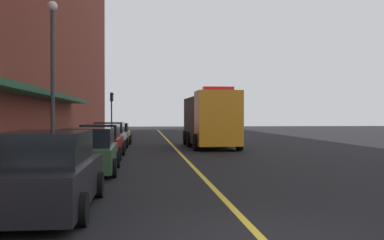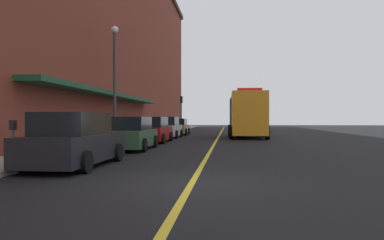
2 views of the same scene
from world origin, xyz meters
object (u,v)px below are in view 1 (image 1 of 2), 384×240
Objects in this scene: utility_truck at (210,120)px; parking_meter_1 at (68,138)px; parked_car_0 at (47,174)px; parked_car_3 at (110,137)px; parked_car_1 at (90,152)px; traffic_light_near at (112,105)px; street_lamp_left at (53,62)px; parked_car_2 at (101,142)px; parked_car_4 at (117,134)px; parking_meter_0 at (68,138)px.

parking_meter_1 is at bearing -44.41° from utility_truck.
parking_meter_1 is (-1.34, 10.84, 0.26)m from parked_car_0.
parked_car_0 reaches higher than parked_car_3.
parking_meter_1 is (-1.47, 4.32, 0.30)m from parked_car_1.
traffic_light_near reaches higher than parking_meter_1.
street_lamp_left reaches higher than parked_car_1.
street_lamp_left is at bearing -145.80° from parking_meter_1.
parked_car_1 is 5.64m from parked_car_2.
parked_car_4 reaches higher than parking_meter_1.
traffic_light_near reaches higher than parked_car_1.
parked_car_1 is 4.57m from parking_meter_1.
street_lamp_left is (-0.60, -0.41, 3.34)m from parking_meter_1.
parking_meter_1 is at bearing -90.14° from traffic_light_near.
parking_meter_1 is (-7.66, -8.21, -0.73)m from utility_truck.
parked_car_4 is at bearing 83.64° from parking_meter_0.
parked_car_3 is at bearing 79.41° from parking_meter_1.
parked_car_2 is 0.60× the size of utility_truck.
parked_car_2 reaches higher than parking_meter_1.
parked_car_2 is at bearing 0.31° from parked_car_0.
parked_car_1 is at bearing -27.69° from utility_truck.
parking_meter_0 is 0.19× the size of street_lamp_left.
parked_car_0 is 23.36m from parked_car_4.
street_lamp_left is (-0.60, -0.38, 3.34)m from parking_meter_0.
traffic_light_near is (-1.28, 24.76, 2.38)m from parked_car_2.
street_lamp_left is at bearing -45.18° from utility_truck.
parked_car_0 is at bearing -82.95° from parking_meter_1.
traffic_light_near is (-1.26, 19.02, 2.37)m from parked_car_3.
traffic_light_near reaches higher than utility_truck.
utility_truck is 11.28m from parking_meter_0.
parked_car_2 is 9.41m from utility_truck.
parking_meter_0 is at bearing -90.00° from parking_meter_1.
street_lamp_left is at bearing 166.57° from parked_car_3.
street_lamp_left is at bearing 171.05° from parked_car_4.
traffic_light_near reaches higher than parked_car_4.
parked_car_3 is 3.13× the size of parking_meter_0.
parked_car_0 reaches higher than parking_meter_0.
parked_car_3 is at bearing 79.45° from parking_meter_0.
parked_car_3 is 19.21m from traffic_light_near.
parking_meter_0 is at bearing 32.51° from street_lamp_left.
street_lamp_left is (-2.00, -12.92, 3.67)m from parked_car_4.
street_lamp_left reaches higher than parking_meter_1.
parked_car_3 is (-0.02, 17.90, -0.02)m from parked_car_0.
parked_car_2 is 24.91m from traffic_light_near.
parked_car_1 reaches higher than parked_car_4.
parking_meter_1 is 0.19× the size of street_lamp_left.
parked_car_3 reaches higher than parking_meter_1.
parked_car_1 is 0.67× the size of street_lamp_left.
parking_meter_0 is at bearing 173.47° from parked_car_4.
parking_meter_0 is 26.19m from traffic_light_near.
parked_car_3 is 7.21m from parking_meter_0.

